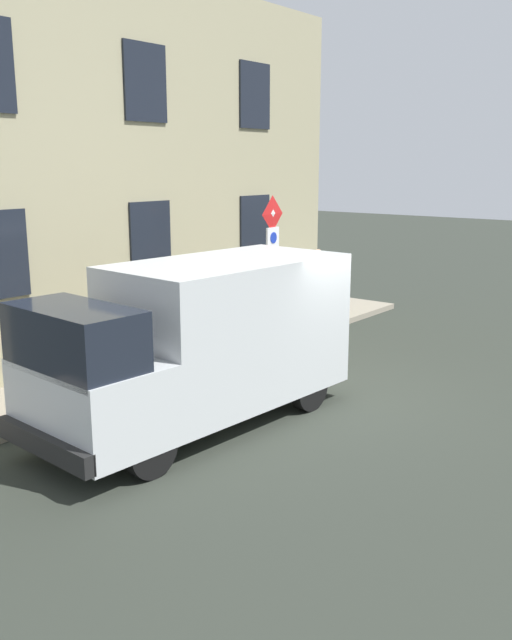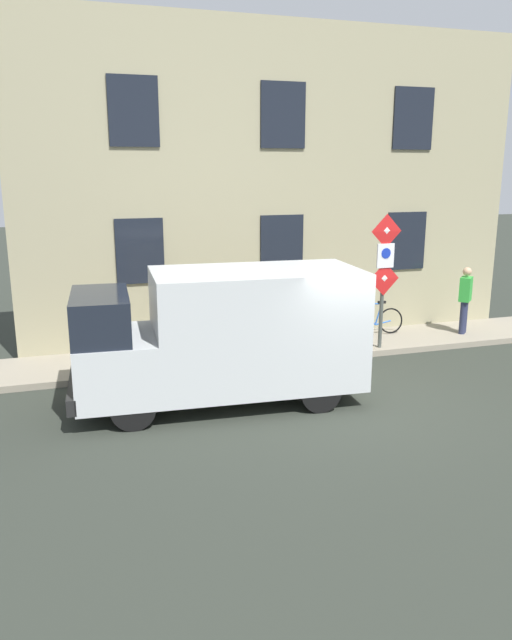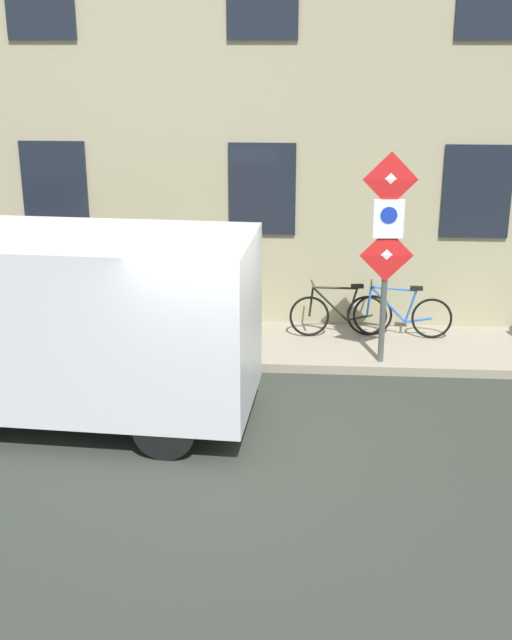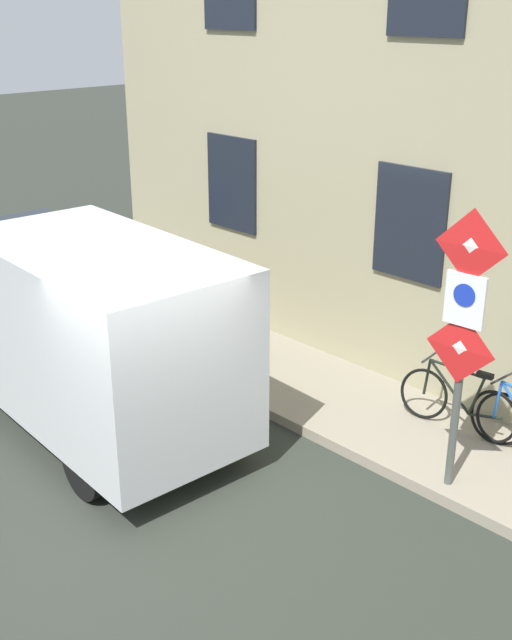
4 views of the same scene
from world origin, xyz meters
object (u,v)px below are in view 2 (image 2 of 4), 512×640
object	(u,v)px
delivery_van	(225,334)
bicycle_black	(338,323)
pedestrian	(465,298)
sign_post_stacked	(385,267)
bicycle_blue	(372,320)

from	to	relation	value
delivery_van	bicycle_black	world-z (taller)	delivery_van
delivery_van	pedestrian	xyz separation A→B (m)	(2.50, -7.00, -0.26)
bicycle_black	sign_post_stacked	bearing A→B (deg)	109.11
delivery_van	bicycle_black	size ratio (longest dim) A/B	3.17
sign_post_stacked	bicycle_blue	world-z (taller)	sign_post_stacked
sign_post_stacked	bicycle_black	distance (m)	2.06
pedestrian	bicycle_black	bearing A→B (deg)	-144.09
bicycle_blue	bicycle_black	bearing A→B (deg)	3.94
bicycle_blue	pedestrian	bearing A→B (deg)	169.80
pedestrian	bicycle_blue	bearing A→B (deg)	-148.08
sign_post_stacked	delivery_van	distance (m)	4.77
sign_post_stacked	bicycle_black	bearing A→B (deg)	26.35
bicycle_blue	bicycle_black	distance (m)	0.95
sign_post_stacked	delivery_van	world-z (taller)	sign_post_stacked
bicycle_black	pedestrian	size ratio (longest dim) A/B	1.00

